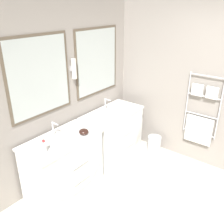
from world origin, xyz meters
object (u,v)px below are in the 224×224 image
toiletry_bottle (44,147)px  waste_bin (154,144)px  vanity_left (65,165)px  amenity_bowl (84,132)px  vanity_right (114,134)px

toiletry_bottle → waste_bin: size_ratio=0.57×
vanity_left → amenity_bowl: bearing=-23.5°
vanity_right → toiletry_bottle: size_ratio=6.38×
toiletry_bottle → waste_bin: 2.16m
waste_bin → amenity_bowl: bearing=164.6°
vanity_right → toiletry_bottle: toiletry_bottle is taller
vanity_right → amenity_bowl: bearing=-172.0°
toiletry_bottle → amenity_bowl: toiletry_bottle is taller
vanity_right → toiletry_bottle: 1.52m
waste_bin → vanity_left: bearing=163.2°
vanity_left → waste_bin: bearing=-16.8°
toiletry_bottle → waste_bin: toiletry_bottle is taller
amenity_bowl → waste_bin: (1.37, -0.38, -0.70)m
vanity_left → toiletry_bottle: 0.59m
amenity_bowl → waste_bin: amenity_bowl is taller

